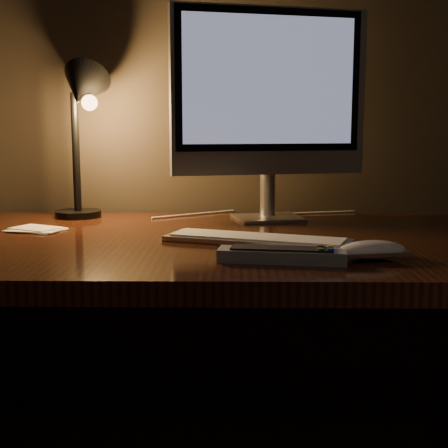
{
  "coord_description": "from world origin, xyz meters",
  "views": [
    {
      "loc": [
        0.04,
        0.58,
        0.98
      ],
      "look_at": [
        0.03,
        1.73,
        0.8
      ],
      "focal_mm": 50.0,
      "sensor_mm": 36.0,
      "label": 1
    }
  ],
  "objects_px": {
    "keyboard": "(257,239)",
    "desk_lamp": "(82,112)",
    "desk": "(214,289)",
    "tv_remote": "(282,255)",
    "mouse": "(372,253)",
    "monitor": "(269,96)"
  },
  "relations": [
    {
      "from": "keyboard",
      "to": "desk_lamp",
      "type": "height_order",
      "value": "desk_lamp"
    },
    {
      "from": "desk",
      "to": "tv_remote",
      "type": "height_order",
      "value": "tv_remote"
    },
    {
      "from": "keyboard",
      "to": "mouse",
      "type": "xyz_separation_m",
      "value": [
        0.19,
        -0.15,
        0.0
      ]
    },
    {
      "from": "monitor",
      "to": "tv_remote",
      "type": "xyz_separation_m",
      "value": [
        -0.0,
        -0.49,
        -0.29
      ]
    },
    {
      "from": "desk",
      "to": "mouse",
      "type": "xyz_separation_m",
      "value": [
        0.28,
        -0.28,
        0.14
      ]
    },
    {
      "from": "desk",
      "to": "desk_lamp",
      "type": "bearing_deg",
      "value": 150.85
    },
    {
      "from": "keyboard",
      "to": "mouse",
      "type": "bearing_deg",
      "value": -19.01
    },
    {
      "from": "keyboard",
      "to": "desk_lamp",
      "type": "relative_size",
      "value": 0.94
    },
    {
      "from": "tv_remote",
      "to": "desk_lamp",
      "type": "bearing_deg",
      "value": 140.32
    },
    {
      "from": "desk",
      "to": "tv_remote",
      "type": "distance_m",
      "value": 0.36
    },
    {
      "from": "desk",
      "to": "monitor",
      "type": "relative_size",
      "value": 3.16
    },
    {
      "from": "tv_remote",
      "to": "desk_lamp",
      "type": "xyz_separation_m",
      "value": [
        -0.45,
        0.49,
        0.25
      ]
    },
    {
      "from": "monitor",
      "to": "tv_remote",
      "type": "bearing_deg",
      "value": -104.69
    },
    {
      "from": "tv_remote",
      "to": "desk_lamp",
      "type": "height_order",
      "value": "desk_lamp"
    },
    {
      "from": "desk",
      "to": "mouse",
      "type": "distance_m",
      "value": 0.42
    },
    {
      "from": "monitor",
      "to": "tv_remote",
      "type": "relative_size",
      "value": 2.29
    },
    {
      "from": "desk",
      "to": "tv_remote",
      "type": "xyz_separation_m",
      "value": [
        0.13,
        -0.31,
        0.14
      ]
    },
    {
      "from": "mouse",
      "to": "desk_lamp",
      "type": "height_order",
      "value": "desk_lamp"
    },
    {
      "from": "mouse",
      "to": "tv_remote",
      "type": "distance_m",
      "value": 0.16
    },
    {
      "from": "mouse",
      "to": "desk_lamp",
      "type": "bearing_deg",
      "value": 131.86
    },
    {
      "from": "desk",
      "to": "keyboard",
      "type": "height_order",
      "value": "keyboard"
    },
    {
      "from": "desk",
      "to": "desk_lamp",
      "type": "distance_m",
      "value": 0.54
    }
  ]
}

